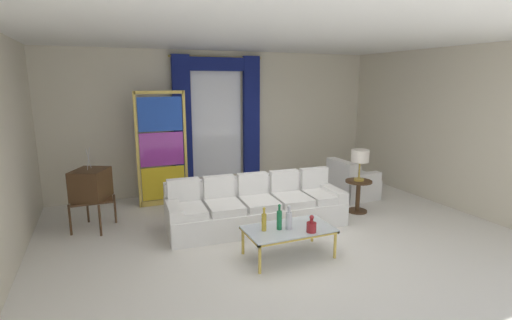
% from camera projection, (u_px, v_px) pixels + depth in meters
% --- Properties ---
extents(ground_plane, '(16.00, 16.00, 0.00)m').
position_uv_depth(ground_plane, '(282.00, 236.00, 5.93)').
color(ground_plane, white).
extents(wall_rear, '(8.00, 0.12, 3.00)m').
position_uv_depth(wall_rear, '(221.00, 121.00, 8.39)').
color(wall_rear, beige).
rests_on(wall_rear, ground).
extents(wall_left, '(0.12, 7.00, 3.00)m').
position_uv_depth(wall_left, '(1.00, 152.00, 4.79)').
color(wall_left, beige).
rests_on(wall_left, ground).
extents(wall_right, '(0.12, 7.00, 3.00)m').
position_uv_depth(wall_right, '(435.00, 126.00, 7.54)').
color(wall_right, beige).
rests_on(wall_right, ground).
extents(ceiling_slab, '(8.00, 7.60, 0.04)m').
position_uv_depth(ceiling_slab, '(262.00, 40.00, 6.03)').
color(ceiling_slab, white).
extents(curtained_window, '(2.00, 0.17, 2.70)m').
position_uv_depth(curtained_window, '(218.00, 111.00, 8.14)').
color(curtained_window, white).
rests_on(curtained_window, ground).
extents(couch_white_long, '(2.97, 1.09, 0.86)m').
position_uv_depth(couch_white_long, '(256.00, 208.00, 6.34)').
color(couch_white_long, white).
rests_on(couch_white_long, ground).
extents(coffee_table, '(1.19, 0.68, 0.41)m').
position_uv_depth(coffee_table, '(289.00, 230.00, 5.20)').
color(coffee_table, silver).
rests_on(coffee_table, ground).
extents(bottle_blue_decanter, '(0.08, 0.08, 0.34)m').
position_uv_depth(bottle_blue_decanter, '(289.00, 219.00, 5.13)').
color(bottle_blue_decanter, silver).
rests_on(bottle_blue_decanter, coffee_table).
extents(bottle_crystal_tall, '(0.07, 0.07, 0.36)m').
position_uv_depth(bottle_crystal_tall, '(279.00, 219.00, 5.12)').
color(bottle_crystal_tall, '#196B3D').
rests_on(bottle_crystal_tall, coffee_table).
extents(bottle_amber_squat, '(0.13, 0.13, 0.24)m').
position_uv_depth(bottle_amber_squat, '(311.00, 226.00, 5.03)').
color(bottle_amber_squat, maroon).
rests_on(bottle_amber_squat, coffee_table).
extents(bottle_ruby_flask, '(0.07, 0.07, 0.33)m').
position_uv_depth(bottle_ruby_flask, '(264.00, 221.00, 5.07)').
color(bottle_ruby_flask, gold).
rests_on(bottle_ruby_flask, coffee_table).
extents(vintage_tv, '(0.71, 0.75, 1.35)m').
position_uv_depth(vintage_tv, '(91.00, 186.00, 6.09)').
color(vintage_tv, '#472D19').
rests_on(vintage_tv, ground).
extents(armchair_white, '(0.83, 0.83, 0.80)m').
position_uv_depth(armchair_white, '(351.00, 184.00, 7.86)').
color(armchair_white, white).
rests_on(armchair_white, ground).
extents(stained_glass_divider, '(0.95, 0.05, 2.20)m').
position_uv_depth(stained_glass_divider, '(162.00, 151.00, 7.26)').
color(stained_glass_divider, gold).
rests_on(stained_glass_divider, ground).
extents(peacock_figurine, '(0.44, 0.60, 0.50)m').
position_uv_depth(peacock_figurine, '(192.00, 197.00, 7.19)').
color(peacock_figurine, beige).
rests_on(peacock_figurine, ground).
extents(round_side_table, '(0.48, 0.48, 0.59)m').
position_uv_depth(round_side_table, '(358.00, 193.00, 6.98)').
color(round_side_table, '#472D19').
rests_on(round_side_table, ground).
extents(table_lamp_brass, '(0.32, 0.32, 0.57)m').
position_uv_depth(table_lamp_brass, '(360.00, 157.00, 6.84)').
color(table_lamp_brass, '#B29338').
rests_on(table_lamp_brass, round_side_table).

